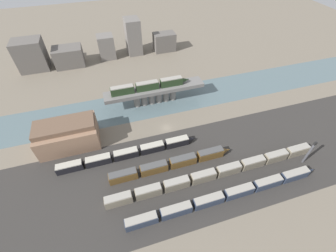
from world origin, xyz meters
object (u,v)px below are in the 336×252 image
object	(u,v)px
train_yard_near	(227,195)
train_yard_outer	(129,153)
train_yard_mid	(219,172)
warehouse_building	(68,134)
signal_tower	(309,153)
train_on_bridge	(150,85)
train_yard_far	(172,164)

from	to	relation	value
train_yard_near	train_yard_outer	bearing A→B (deg)	135.78
train_yard_mid	train_yard_outer	xyz separation A→B (m)	(-29.41, 18.44, -0.27)
train_yard_mid	warehouse_building	size ratio (longest dim) A/B	3.55
warehouse_building	signal_tower	bearing A→B (deg)	-23.05
train_yard_mid	train_yard_near	bearing A→B (deg)	-97.98
train_yard_near	train_yard_mid	bearing A→B (deg)	82.02
train_on_bridge	train_yard_far	distance (m)	40.66
train_yard_near	warehouse_building	size ratio (longest dim) A/B	3.01
train_yard_near	train_yard_outer	xyz separation A→B (m)	(-28.15, 27.39, -0.16)
warehouse_building	signal_tower	world-z (taller)	signal_tower
train_yard_outer	train_yard_far	bearing A→B (deg)	-34.45
train_yard_mid	train_on_bridge	bearing A→B (deg)	105.29
train_on_bridge	train_yard_far	size ratio (longest dim) A/B	0.79
train_yard_mid	warehouse_building	distance (m)	60.74
train_yard_far	train_yard_near	bearing A→B (deg)	-51.79
train_yard_near	signal_tower	xyz separation A→B (m)	(35.24, 4.80, 3.83)
train_yard_mid	warehouse_building	bearing A→B (deg)	147.95
warehouse_building	signal_tower	size ratio (longest dim) A/B	2.04
train_yard_mid	signal_tower	xyz separation A→B (m)	(33.99, -4.15, 3.72)
train_yard_far	train_on_bridge	bearing A→B (deg)	87.28
train_yard_near	train_yard_outer	distance (m)	39.28
train_yard_near	train_yard_far	bearing A→B (deg)	128.21
train_yard_near	warehouse_building	xyz separation A→B (m)	(-50.15, 41.14, 3.56)
train_yard_mid	warehouse_building	world-z (taller)	warehouse_building
train_yard_outer	train_yard_mid	bearing A→B (deg)	-32.09
train_yard_outer	signal_tower	size ratio (longest dim) A/B	4.82
train_yard_mid	train_yard_far	xyz separation A→B (m)	(-15.09, 8.62, -0.04)
train_yard_mid	signal_tower	world-z (taller)	signal_tower
train_yard_near	warehouse_building	world-z (taller)	warehouse_building
train_yard_near	train_yard_outer	world-z (taller)	train_yard_near
train_yard_mid	train_yard_far	world-z (taller)	train_yard_mid
train_on_bridge	train_yard_mid	world-z (taller)	train_on_bridge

